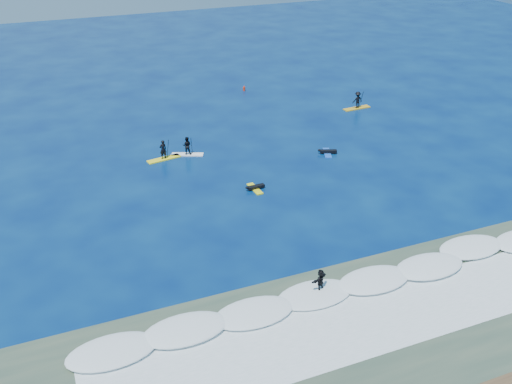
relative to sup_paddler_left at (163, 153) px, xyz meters
name	(u,v)px	position (x,y,z in m)	size (l,w,h in m)	color
ground	(290,210)	(6.56, -12.56, -0.66)	(160.00, 160.00, 0.00)	#04184E
shallow_water	(397,327)	(6.56, -26.56, -0.66)	(90.00, 13.00, 0.01)	#324538
breaking_wave	(359,286)	(6.56, -22.56, -0.66)	(40.00, 6.00, 0.30)	white
whitewater	(387,316)	(6.56, -25.56, -0.66)	(34.00, 5.00, 0.02)	silver
sup_paddler_left	(163,153)	(0.00, 0.00, 0.00)	(3.12, 1.29, 2.13)	yellow
sup_paddler_center	(187,147)	(2.23, 0.12, 0.09)	(2.93, 1.81, 2.02)	white
sup_paddler_right	(357,101)	(22.99, 5.01, 0.20)	(3.21, 1.01, 2.22)	gold
prone_paddler_near	(255,188)	(5.41, -8.43, -0.52)	(1.65, 2.09, 0.43)	yellow
prone_paddler_far	(327,152)	(14.19, -4.43, -0.51)	(1.70, 2.26, 0.46)	blue
wave_surfer	(320,281)	(4.00, -22.21, 0.18)	(2.12, 1.37, 1.50)	white
marker_buoy	(244,88)	(13.73, 15.54, -0.37)	(0.29, 0.29, 0.68)	red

